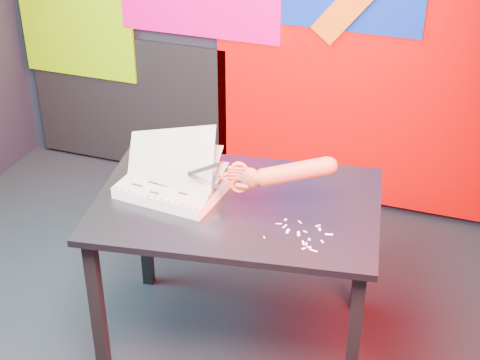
% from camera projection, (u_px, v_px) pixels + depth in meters
% --- Properties ---
extents(room, '(3.01, 3.01, 2.71)m').
position_uv_depth(room, '(112.00, 67.00, 2.70)').
color(room, black).
rests_on(room, ground).
extents(backdrop, '(2.88, 0.05, 2.08)m').
position_uv_depth(backdrop, '(253.00, 41.00, 4.07)').
color(backdrop, '#D70000').
rests_on(backdrop, ground).
extents(work_table, '(1.27, 0.94, 0.75)m').
position_uv_depth(work_table, '(237.00, 221.00, 3.07)').
color(work_table, black).
rests_on(work_table, ground).
extents(printout_stack, '(0.46, 0.34, 0.31)m').
position_uv_depth(printout_stack, '(173.00, 186.00, 3.07)').
color(printout_stack, silver).
rests_on(printout_stack, work_table).
extents(scissors, '(0.24, 0.06, 0.14)m').
position_uv_depth(scissors, '(235.00, 177.00, 2.92)').
color(scissors, silver).
rests_on(scissors, printout_stack).
extents(hand_forearm, '(0.41, 0.13, 0.16)m').
position_uv_depth(hand_forearm, '(287.00, 173.00, 2.88)').
color(hand_forearm, brown).
rests_on(hand_forearm, work_table).
extents(paper_clippings, '(0.25, 0.18, 0.00)m').
position_uv_depth(paper_clippings, '(305.00, 236.00, 2.81)').
color(paper_clippings, white).
rests_on(paper_clippings, work_table).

